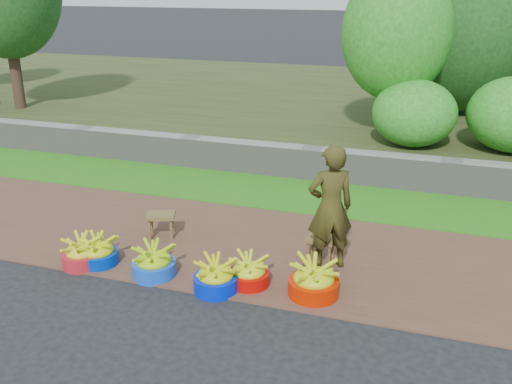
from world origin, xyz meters
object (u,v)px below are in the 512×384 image
(basin_d, at_px, (216,277))
(stool_left, at_px, (161,219))
(stool_right, at_px, (321,243))
(vendor_woman, at_px, (330,208))
(basin_b, at_px, (98,252))
(basin_f, at_px, (314,281))
(basin_c, at_px, (154,263))
(basin_e, at_px, (249,273))
(basin_a, at_px, (82,253))

(basin_d, distance_m, stool_left, 1.58)
(stool_left, distance_m, stool_right, 2.12)
(stool_right, bearing_deg, vendor_woman, -43.02)
(basin_b, bearing_deg, basin_f, 1.90)
(stool_right, relative_size, vendor_woman, 0.23)
(basin_c, bearing_deg, stool_right, 28.37)
(basin_b, bearing_deg, basin_c, -3.54)
(basin_e, distance_m, basin_f, 0.73)
(basin_d, relative_size, stool_left, 1.12)
(basin_f, distance_m, stool_left, 2.37)
(basin_a, xyz_separation_m, basin_e, (2.02, 0.17, -0.01))
(basin_d, bearing_deg, basin_f, 11.90)
(stool_right, bearing_deg, basin_a, -159.96)
(basin_a, relative_size, basin_e, 1.03)
(basin_a, xyz_separation_m, basin_d, (1.72, -0.05, 0.00))
(basin_f, height_order, stool_left, basin_f)
(basin_e, xyz_separation_m, stool_right, (0.63, 0.79, 0.10))
(stool_left, relative_size, vendor_woman, 0.30)
(vendor_woman, bearing_deg, basin_c, -4.65)
(basin_c, relative_size, basin_f, 0.92)
(basin_b, relative_size, vendor_woman, 0.32)
(basin_b, bearing_deg, stool_right, 19.60)
(basin_a, distance_m, stool_right, 2.83)
(basin_a, relative_size, basin_b, 1.02)
(basin_a, relative_size, basin_d, 0.98)
(basin_d, relative_size, basin_f, 0.90)
(basin_b, xyz_separation_m, basin_e, (1.86, 0.09, -0.00))
(basin_c, bearing_deg, basin_f, 4.17)
(basin_f, bearing_deg, basin_d, -168.10)
(stool_right, height_order, vendor_woman, vendor_woman)
(basin_c, bearing_deg, vendor_woman, 24.26)
(basin_c, relative_size, basin_e, 1.08)
(basin_b, height_order, stool_left, basin_b)
(basin_a, bearing_deg, stool_right, 20.04)
(basin_b, relative_size, stool_left, 1.08)
(basin_b, distance_m, stool_left, 0.99)
(basin_f, distance_m, vendor_woman, 0.90)
(basin_a, height_order, stool_right, basin_a)
(basin_a, distance_m, vendor_woman, 2.96)
(basin_a, height_order, vendor_woman, vendor_woman)
(basin_d, distance_m, basin_f, 1.06)
(basin_a, bearing_deg, stool_left, 61.61)
(basin_a, bearing_deg, basin_e, 4.93)
(basin_f, height_order, stool_right, basin_f)
(basin_f, distance_m, stool_right, 0.81)
(basin_b, bearing_deg, basin_d, -4.85)
(basin_b, distance_m, basin_f, 2.59)
(basin_c, distance_m, stool_left, 1.04)
(basin_f, xyz_separation_m, vendor_woman, (0.01, 0.70, 0.58))
(basin_b, distance_m, vendor_woman, 2.78)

